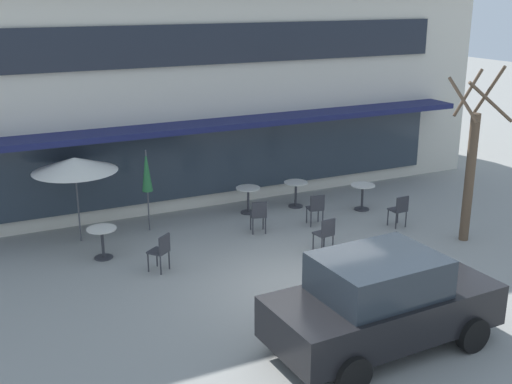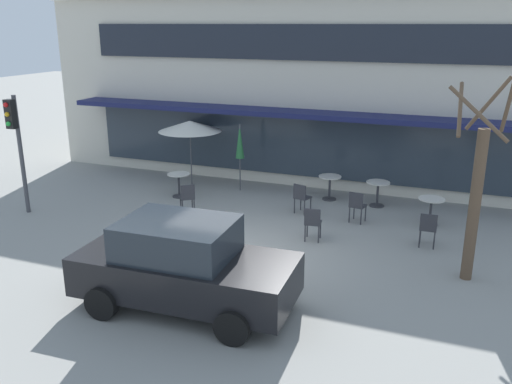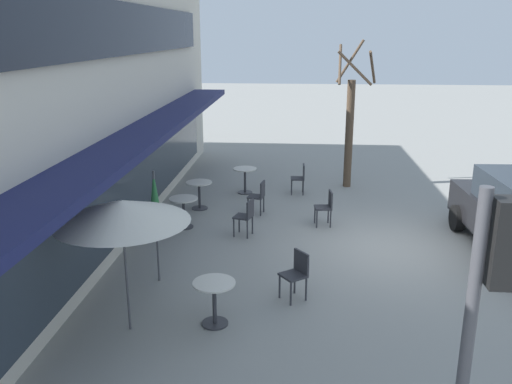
% 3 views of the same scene
% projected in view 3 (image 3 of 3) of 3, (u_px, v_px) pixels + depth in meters
% --- Properties ---
extents(ground_plane, '(80.00, 80.00, 0.00)m').
position_uv_depth(ground_plane, '(394.00, 249.00, 12.04)').
color(ground_plane, gray).
extents(cafe_table_near_wall, '(0.70, 0.70, 0.76)m').
position_uv_depth(cafe_table_near_wall, '(214.00, 296.00, 8.81)').
color(cafe_table_near_wall, '#333338').
rests_on(cafe_table_near_wall, ground).
extents(cafe_table_streetside, '(0.70, 0.70, 0.76)m').
position_uv_depth(cafe_table_streetside, '(245.00, 176.00, 16.11)').
color(cafe_table_streetside, '#333338').
rests_on(cafe_table_streetside, ground).
extents(cafe_table_by_tree, '(0.70, 0.70, 0.76)m').
position_uv_depth(cafe_table_by_tree, '(199.00, 191.00, 14.66)').
color(cafe_table_by_tree, '#333338').
rests_on(cafe_table_by_tree, ground).
extents(cafe_table_mid_patio, '(0.70, 0.70, 0.76)m').
position_uv_depth(cafe_table_mid_patio, '(184.00, 208.00, 13.24)').
color(cafe_table_mid_patio, '#333338').
rests_on(cafe_table_mid_patio, ground).
extents(patio_umbrella_green_folded, '(2.10, 2.10, 2.20)m').
position_uv_depth(patio_umbrella_green_folded, '(122.00, 211.00, 8.23)').
color(patio_umbrella_green_folded, '#4C4C51').
rests_on(patio_umbrella_green_folded, ground).
extents(patio_umbrella_cream_folded, '(0.28, 0.28, 2.20)m').
position_uv_depth(patio_umbrella_cream_folded, '(155.00, 201.00, 10.07)').
color(patio_umbrella_cream_folded, '#4C4C51').
rests_on(patio_umbrella_cream_folded, ground).
extents(cafe_chair_0, '(0.41, 0.41, 0.89)m').
position_uv_depth(cafe_chair_0, '(300.00, 177.00, 16.03)').
color(cafe_chair_0, '#333338').
rests_on(cafe_chair_0, ground).
extents(cafe_chair_1, '(0.47, 0.47, 0.89)m').
position_uv_depth(cafe_chair_1, '(259.00, 195.00, 14.24)').
color(cafe_chair_1, '#333338').
rests_on(cafe_chair_1, ground).
extents(cafe_chair_2, '(0.56, 0.56, 0.89)m').
position_uv_depth(cafe_chair_2, '(297.00, 272.00, 9.68)').
color(cafe_chair_2, '#333338').
rests_on(cafe_chair_2, ground).
extents(cafe_chair_3, '(0.45, 0.45, 0.89)m').
position_uv_depth(cafe_chair_3, '(326.00, 205.00, 13.37)').
color(cafe_chair_3, '#333338').
rests_on(cafe_chair_3, ground).
extents(cafe_chair_4, '(0.49, 0.49, 0.89)m').
position_uv_depth(cafe_chair_4, '(246.00, 215.00, 12.69)').
color(cafe_chair_4, '#333338').
rests_on(cafe_chair_4, ground).
extents(street_tree, '(1.22, 1.26, 4.44)m').
position_uv_depth(street_tree, '(350.00, 124.00, 16.39)').
color(street_tree, brown).
rests_on(street_tree, ground).
extents(traffic_light_pole, '(0.26, 0.44, 3.40)m').
position_uv_depth(traffic_light_pole, '(483.00, 306.00, 4.82)').
color(traffic_light_pole, '#47474C').
rests_on(traffic_light_pole, ground).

